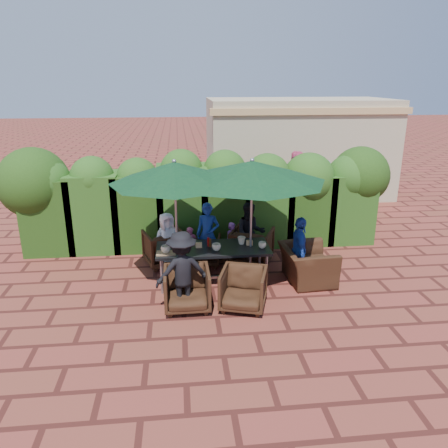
{
  "coord_description": "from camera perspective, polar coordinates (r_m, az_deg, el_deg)",
  "views": [
    {
      "loc": [
        -0.57,
        -7.57,
        3.82
      ],
      "look_at": [
        0.28,
        0.4,
        1.15
      ],
      "focal_mm": 35.0,
      "sensor_mm": 36.0,
      "label": 1
    }
  ],
  "objects": [
    {
      "name": "ground",
      "position": [
        8.5,
        -1.6,
        -8.28
      ],
      "size": [
        80.0,
        80.0,
        0.0
      ],
      "primitive_type": "plane",
      "color": "maroon",
      "rests_on": "ground"
    },
    {
      "name": "pedestrian_c",
      "position": [
        12.92,
        12.68,
        4.59
      ],
      "size": [
        1.13,
        0.66,
        1.66
      ],
      "primitive_type": "imported",
      "rotation": [
        0.0,
        0.0,
        2.97
      ],
      "color": "gray",
      "rests_on": "ground"
    },
    {
      "name": "child_right",
      "position": [
        9.52,
        1.12,
        -2.37
      ],
      "size": [
        0.39,
        0.36,
        0.88
      ],
      "primitive_type": "imported",
      "rotation": [
        0.0,
        0.0,
        0.4
      ],
      "color": "#A953B5",
      "rests_on": "ground"
    },
    {
      "name": "adult_far_left",
      "position": [
        9.22,
        -7.41,
        -2.16
      ],
      "size": [
        0.69,
        0.57,
        1.2
      ],
      "primitive_type": "imported",
      "rotation": [
        0.0,
        0.0,
        0.43
      ],
      "color": "white",
      "rests_on": "ground"
    },
    {
      "name": "cup_b",
      "position": [
        8.44,
        -5.7,
        -2.54
      ],
      "size": [
        0.13,
        0.13,
        0.12
      ],
      "primitive_type": "imported",
      "color": "beige",
      "rests_on": "dining_table"
    },
    {
      "name": "umbrella_left",
      "position": [
        7.96,
        -6.48,
        6.67
      ],
      "size": [
        2.4,
        2.4,
        2.46
      ],
      "color": "gray",
      "rests_on": "ground"
    },
    {
      "name": "serving_tray",
      "position": [
        8.16,
        -7.58,
        -3.78
      ],
      "size": [
        0.35,
        0.25,
        0.02
      ],
      "primitive_type": "cube",
      "color": "#9F764D",
      "rests_on": "dining_table"
    },
    {
      "name": "adult_far_mid",
      "position": [
        9.27,
        -2.13,
        -1.37
      ],
      "size": [
        0.57,
        0.5,
        1.36
      ],
      "primitive_type": "imported",
      "rotation": [
        0.0,
        0.0,
        -0.23
      ],
      "color": "#1B3B96",
      "rests_on": "ground"
    },
    {
      "name": "umbrella_right",
      "position": [
        8.04,
        3.68,
        6.87
      ],
      "size": [
        2.77,
        2.77,
        2.46
      ],
      "color": "gray",
      "rests_on": "ground"
    },
    {
      "name": "cup_d",
      "position": [
        8.53,
        2.3,
        -2.16
      ],
      "size": [
        0.16,
        0.16,
        0.15
      ],
      "primitive_type": "imported",
      "color": "beige",
      "rests_on": "dining_table"
    },
    {
      "name": "chair_far_right",
      "position": [
        9.45,
        3.66,
        -2.65
      ],
      "size": [
        1.07,
        1.05,
        0.85
      ],
      "primitive_type": "imported",
      "rotation": [
        0.0,
        0.0,
        2.73
      ],
      "color": "black",
      "rests_on": "ground"
    },
    {
      "name": "dining_table",
      "position": [
        8.41,
        -1.44,
        -3.54
      ],
      "size": [
        2.17,
        0.9,
        0.75
      ],
      "color": "black",
      "rests_on": "ground"
    },
    {
      "name": "child_left",
      "position": [
        9.41,
        -4.36,
        -2.85
      ],
      "size": [
        0.34,
        0.3,
        0.82
      ],
      "primitive_type": "imported",
      "rotation": [
        0.0,
        0.0,
        0.23
      ],
      "color": "#D84C7B",
      "rests_on": "ground"
    },
    {
      "name": "pedestrian_b",
      "position": [
        12.79,
        9.18,
        5.2
      ],
      "size": [
        0.99,
        0.71,
        1.89
      ],
      "primitive_type": "imported",
      "rotation": [
        0.0,
        0.0,
        2.96
      ],
      "color": "#D84C7B",
      "rests_on": "ground"
    },
    {
      "name": "sauce_bottle",
      "position": [
        8.37,
        -1.82,
        -2.47
      ],
      "size": [
        0.04,
        0.04,
        0.17
      ],
      "primitive_type": "cylinder",
      "color": "#4C230C",
      "rests_on": "dining_table"
    },
    {
      "name": "chair_near_left",
      "position": [
        7.64,
        -4.85,
        -8.2
      ],
      "size": [
        0.79,
        0.74,
        0.81
      ],
      "primitive_type": "imported",
      "rotation": [
        0.0,
        0.0,
        0.01
      ],
      "color": "black",
      "rests_on": "ground"
    },
    {
      "name": "chair_near_right",
      "position": [
        7.64,
        2.54,
        -8.23
      ],
      "size": [
        0.94,
        0.91,
        0.79
      ],
      "primitive_type": "imported",
      "rotation": [
        0.0,
        0.0,
        -0.3
      ],
      "color": "black",
      "rests_on": "ground"
    },
    {
      "name": "number_block_right",
      "position": [
        8.48,
        3.35,
        -2.46
      ],
      "size": [
        0.12,
        0.06,
        0.1
      ],
      "primitive_type": "cube",
      "color": "#DDAB71",
      "rests_on": "dining_table"
    },
    {
      "name": "pedestrian_a",
      "position": [
        12.5,
        4.65,
        4.32
      ],
      "size": [
        1.56,
        0.98,
        1.57
      ],
      "primitive_type": "imported",
      "rotation": [
        0.0,
        0.0,
        2.8
      ],
      "color": "green",
      "rests_on": "ground"
    },
    {
      "name": "chair_far_left",
      "position": [
        9.46,
        -7.77,
        -2.85
      ],
      "size": [
        1.0,
        0.96,
        0.83
      ],
      "primitive_type": "imported",
      "rotation": [
        0.0,
        0.0,
        3.46
      ],
      "color": "black",
      "rests_on": "ground"
    },
    {
      "name": "ketchup_bottle",
      "position": [
        8.42,
        -2.06,
        -2.35
      ],
      "size": [
        0.04,
        0.04,
        0.17
      ],
      "primitive_type": "cylinder",
      "color": "#B20C0A",
      "rests_on": "dining_table"
    },
    {
      "name": "cup_c",
      "position": [
        8.21,
        -1.0,
        -3.02
      ],
      "size": [
        0.17,
        0.17,
        0.13
      ],
      "primitive_type": "imported",
      "color": "beige",
      "rests_on": "dining_table"
    },
    {
      "name": "hedge_wall",
      "position": [
        10.23,
        -3.16,
        3.99
      ],
      "size": [
        9.1,
        1.6,
        2.4
      ],
      "color": "#18330E",
      "rests_on": "ground"
    },
    {
      "name": "chair_far_mid",
      "position": [
        9.42,
        -2.58,
        -3.24
      ],
      "size": [
        0.76,
        0.73,
        0.69
      ],
      "primitive_type": "imported",
      "rotation": [
        0.0,
        0.0,
        2.98
      ],
      "color": "black",
      "rests_on": "ground"
    },
    {
      "name": "cup_e",
      "position": [
        8.35,
        5.02,
        -2.76
      ],
      "size": [
        0.15,
        0.15,
        0.12
      ],
      "primitive_type": "imported",
      "color": "beige",
      "rests_on": "dining_table"
    },
    {
      "name": "adult_end_right",
      "position": [
        8.61,
        9.79,
        -3.37
      ],
      "size": [
        0.45,
        0.8,
        1.32
      ],
      "primitive_type": "imported",
      "rotation": [
        0.0,
        0.0,
        1.49
      ],
      "color": "#1B3B96",
      "rests_on": "ground"
    },
    {
      "name": "number_block_left",
      "position": [
        8.36,
        -3.31,
        -2.77
      ],
      "size": [
        0.12,
        0.06,
        0.1
      ],
      "primitive_type": "cube",
      "color": "#DDAB71",
      "rests_on": "dining_table"
    },
    {
      "name": "building",
      "position": [
        15.28,
        9.58,
        9.85
      ],
      "size": [
        6.2,
        3.08,
        3.2
      ],
      "color": "tan",
      "rests_on": "ground"
    },
    {
      "name": "adult_near_left",
      "position": [
        7.51,
        -5.5,
        -6.14
      ],
      "size": [
        0.98,
        0.61,
        1.42
      ],
      "primitive_type": "imported",
      "rotation": [
        0.0,
        0.0,
        3.37
      ],
      "color": "black",
      "rests_on": "ground"
    },
    {
      "name": "adult_far_right",
      "position": [
        9.38,
        3.43,
        -1.22
      ],
      "size": [
        0.65,
        0.41,
        1.34
      ],
      "primitive_type": "imported",
      "rotation": [
        0.0,
        0.0,
        -0.02
      ],
      "color": "black",
      "rests_on": "ground"
    },
    {
      "name": "chair_end_right",
      "position": [
        8.72,
        10.86,
        -4.48
      ],
      "size": [
        0.77,
        1.13,
        0.95
      ],
      "primitive_type": "imported",
      "rotation": [
        0.0,
        0.0,
        1.63
      ],
      "color": "black",
      "rests_on": "ground"
    },
    {
      "name": "cup_a",
      "position": [
        8.16,
        -7.63,
        -3.29
      ],
      "size": [
        0.18,
        0.18,
        0.14
      ],
      "primitive_type": "imported",
      "color": "beige",
      "rests_on": "dining_table"
    }
  ]
}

